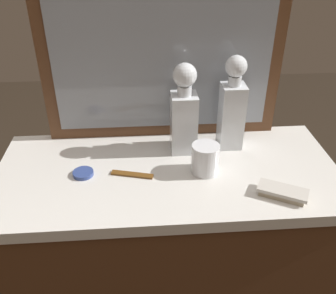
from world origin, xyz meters
TOP-DOWN VIEW (x-y plane):
  - dresser at (0.00, 0.00)m, footprint 1.03×0.47m
  - dresser_mirror at (0.00, 0.22)m, footprint 0.76×0.03m
  - crystal_decanter_center at (0.21, 0.13)m, footprint 0.07×0.07m
  - crystal_decanter_far_left at (0.06, 0.11)m, footprint 0.08×0.08m
  - crystal_tumbler_rear at (0.11, -0.02)m, footprint 0.08×0.08m
  - silver_brush_right at (0.30, -0.15)m, footprint 0.14×0.11m
  - porcelain_dish at (-0.25, -0.01)m, footprint 0.06×0.06m
  - tortoiseshell_comb at (-0.11, -0.02)m, footprint 0.13×0.05m

SIDE VIEW (x-z plane):
  - dresser at x=0.00m, z-range 0.00..0.89m
  - tortoiseshell_comb at x=-0.11m, z-range 0.89..0.90m
  - porcelain_dish at x=-0.25m, z-range 0.89..0.90m
  - silver_brush_right at x=0.30m, z-range 0.89..0.92m
  - crystal_tumbler_rear at x=0.11m, z-range 0.89..0.98m
  - crystal_decanter_far_left at x=0.06m, z-range 0.86..1.16m
  - crystal_decanter_center at x=0.21m, z-range 0.86..1.17m
  - dresser_mirror at x=0.00m, z-range 0.89..1.55m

